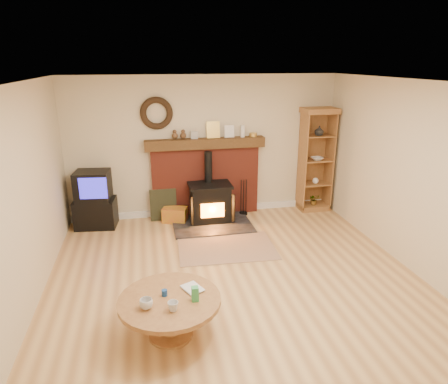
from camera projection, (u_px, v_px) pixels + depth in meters
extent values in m
plane|color=#AF7D49|center=(239.00, 287.00, 5.25)|extent=(5.50, 5.50, 0.00)
cube|color=beige|center=(205.00, 147.00, 7.39)|extent=(5.00, 0.02, 2.60)
cube|color=beige|center=(354.00, 344.00, 2.28)|extent=(5.00, 0.02, 2.60)
cube|color=beige|center=(18.00, 208.00, 4.36)|extent=(0.02, 5.50, 2.60)
cube|color=beige|center=(422.00, 181.00, 5.32)|extent=(0.02, 5.50, 2.60)
cube|color=white|center=(241.00, 83.00, 4.43)|extent=(5.00, 5.50, 0.02)
cube|color=white|center=(206.00, 210.00, 7.77)|extent=(5.00, 0.04, 0.12)
torus|color=black|center=(157.00, 113.00, 6.97)|extent=(0.57, 0.11, 0.57)
cube|color=maroon|center=(206.00, 182.00, 7.53)|extent=(2.00, 0.15, 1.30)
cube|color=#372411|center=(205.00, 143.00, 7.26)|extent=(2.20, 0.22, 0.18)
cube|color=#999999|center=(194.00, 135.00, 7.18)|extent=(0.13, 0.05, 0.14)
cube|color=gold|center=(213.00, 130.00, 7.24)|extent=(0.24, 0.06, 0.30)
cube|color=white|center=(229.00, 131.00, 7.31)|extent=(0.18, 0.05, 0.22)
cylinder|color=white|center=(243.00, 131.00, 7.34)|extent=(0.08, 0.08, 0.22)
cylinder|color=gold|center=(253.00, 135.00, 7.41)|extent=(0.14, 0.14, 0.07)
cube|color=black|center=(212.00, 224.00, 7.20)|extent=(1.40, 1.00, 0.03)
cube|color=black|center=(210.00, 203.00, 7.28)|extent=(0.69, 0.50, 0.64)
cube|color=black|center=(210.00, 185.00, 7.17)|extent=(0.76, 0.55, 0.04)
cylinder|color=black|center=(208.00, 167.00, 7.22)|extent=(0.14, 0.14, 0.56)
cube|color=orange|center=(213.00, 210.00, 7.05)|extent=(0.42, 0.02, 0.26)
cube|color=black|center=(194.00, 209.00, 7.04)|extent=(0.16, 0.22, 0.52)
cube|color=black|center=(229.00, 207.00, 7.16)|extent=(0.16, 0.22, 0.52)
cube|color=brown|center=(227.00, 248.00, 6.33)|extent=(1.56, 1.12, 0.01)
cube|color=black|center=(96.00, 213.00, 7.08)|extent=(0.75, 0.56, 0.51)
cube|color=black|center=(93.00, 186.00, 6.92)|extent=(0.63, 0.55, 0.51)
cube|color=#231CB8|center=(93.00, 188.00, 6.69)|extent=(0.46, 0.07, 0.37)
cube|color=brown|center=(312.00, 206.00, 7.99)|extent=(0.58, 0.42, 0.10)
cube|color=brown|center=(312.00, 159.00, 7.89)|extent=(0.58, 0.02, 1.84)
cube|color=brown|center=(302.00, 162.00, 7.65)|extent=(0.02, 0.42, 1.84)
cube|color=brown|center=(329.00, 161.00, 7.76)|extent=(0.02, 0.42, 1.84)
cube|color=brown|center=(320.00, 111.00, 7.39)|extent=(0.64, 0.46, 0.10)
cube|color=brown|center=(314.00, 183.00, 7.84)|extent=(0.54, 0.38, 0.02)
cube|color=brown|center=(316.00, 160.00, 7.69)|extent=(0.54, 0.38, 0.02)
cube|color=brown|center=(318.00, 136.00, 7.54)|extent=(0.54, 0.38, 0.02)
imported|color=white|center=(319.00, 131.00, 7.46)|extent=(0.17, 0.17, 0.18)
imported|color=white|center=(317.00, 159.00, 7.63)|extent=(0.23, 0.23, 0.06)
sphere|color=white|center=(315.00, 181.00, 7.77)|extent=(0.12, 0.12, 0.12)
imported|color=#3DA358|center=(314.00, 199.00, 7.90)|extent=(0.20, 0.17, 0.22)
cube|color=#BCC80E|center=(175.00, 215.00, 7.32)|extent=(0.50, 0.40, 0.27)
cube|color=black|center=(163.00, 205.00, 7.37)|extent=(0.49, 0.13, 0.58)
cylinder|color=black|center=(243.00, 213.00, 7.70)|extent=(0.16, 0.16, 0.04)
cylinder|color=black|center=(241.00, 197.00, 7.59)|extent=(0.02, 0.02, 0.70)
cylinder|color=black|center=(244.00, 197.00, 7.60)|extent=(0.02, 0.02, 0.70)
cylinder|color=black|center=(246.00, 197.00, 7.61)|extent=(0.02, 0.02, 0.70)
cylinder|color=brown|center=(171.00, 334.00, 4.33)|extent=(0.48, 0.48, 0.03)
cylinder|color=brown|center=(170.00, 318.00, 4.27)|extent=(0.17, 0.17, 0.39)
cylinder|color=brown|center=(169.00, 300.00, 4.20)|extent=(1.09, 1.09, 0.05)
imported|color=white|center=(146.00, 304.00, 4.01)|extent=(0.13, 0.13, 0.11)
imported|color=white|center=(173.00, 306.00, 3.97)|extent=(0.11, 0.11, 0.10)
imported|color=#4C331E|center=(185.00, 291.00, 4.30)|extent=(0.18, 0.24, 0.02)
cylinder|color=navy|center=(164.00, 293.00, 4.23)|extent=(0.06, 0.06, 0.07)
cube|color=#3DA358|center=(195.00, 294.00, 4.13)|extent=(0.07, 0.07, 0.16)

